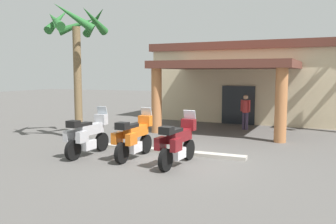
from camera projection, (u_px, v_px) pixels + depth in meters
ground_plane at (179, 161)px, 11.23m from camera, size 80.00×80.00×0.00m
motel_building at (249, 81)px, 21.61m from camera, size 11.08×11.12×4.51m
motorcycle_silver at (87, 135)px, 11.93m from camera, size 0.72×2.21×1.61m
motorcycle_orange at (134, 137)px, 11.53m from camera, size 0.71×2.21×1.61m
motorcycle_maroon at (177, 143)px, 10.64m from camera, size 0.74×2.21×1.61m
pedestrian at (245, 110)px, 17.41m from camera, size 0.50×0.32×1.72m
palm_tree_roadside at (76, 38)px, 14.61m from camera, size 2.55×2.70×5.65m
curb_strip at (150, 149)px, 12.68m from camera, size 6.91×0.36×0.12m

